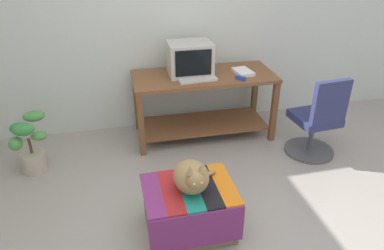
% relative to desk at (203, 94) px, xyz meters
% --- Properties ---
extents(ground_plane, '(14.00, 14.00, 0.00)m').
position_rel_desk_xyz_m(ground_plane, '(-0.35, -1.60, -0.51)').
color(ground_plane, '#9E9389').
extents(back_wall, '(8.00, 0.10, 2.60)m').
position_rel_desk_xyz_m(back_wall, '(-0.35, 0.45, 0.79)').
color(back_wall, silver).
rests_on(back_wall, ground_plane).
extents(desk, '(1.55, 0.70, 0.74)m').
position_rel_desk_xyz_m(desk, '(0.00, 0.00, 0.00)').
color(desk, brown).
rests_on(desk, ground_plane).
extents(tv_monitor, '(0.47, 0.38, 0.35)m').
position_rel_desk_xyz_m(tv_monitor, '(-0.14, 0.06, 0.40)').
color(tv_monitor, '#BCB7A8').
rests_on(tv_monitor, desk).
extents(keyboard, '(0.41, 0.18, 0.02)m').
position_rel_desk_xyz_m(keyboard, '(-0.11, -0.15, 0.24)').
color(keyboard, beige).
rests_on(keyboard, desk).
extents(book, '(0.20, 0.27, 0.04)m').
position_rel_desk_xyz_m(book, '(0.43, -0.06, 0.25)').
color(book, white).
rests_on(book, desk).
extents(ottoman_with_blanket, '(0.69, 0.55, 0.41)m').
position_rel_desk_xyz_m(ottoman_with_blanket, '(-0.50, -1.47, -0.30)').
color(ottoman_with_blanket, '#7A664C').
rests_on(ottoman_with_blanket, ground_plane).
extents(cat, '(0.37, 0.36, 0.30)m').
position_rel_desk_xyz_m(cat, '(-0.49, -1.49, 0.02)').
color(cat, '#9E7A4C').
rests_on(cat, ottoman_with_blanket).
extents(potted_plant, '(0.35, 0.40, 0.58)m').
position_rel_desk_xyz_m(potted_plant, '(-1.82, -0.32, -0.23)').
color(potted_plant, '#B7A893').
rests_on(potted_plant, ground_plane).
extents(office_chair, '(0.52, 0.52, 0.89)m').
position_rel_desk_xyz_m(office_chair, '(1.03, -0.69, -0.12)').
color(office_chair, '#4C4C51').
rests_on(office_chair, ground_plane).
extents(stapler, '(0.09, 0.11, 0.04)m').
position_rel_desk_xyz_m(stapler, '(0.33, -0.24, 0.25)').
color(stapler, '#2342B7').
rests_on(stapler, desk).
extents(pen, '(0.04, 0.14, 0.01)m').
position_rel_desk_xyz_m(pen, '(0.43, -0.03, 0.24)').
color(pen, black).
rests_on(pen, desk).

